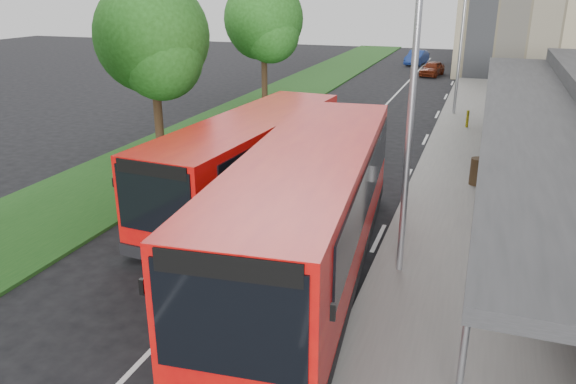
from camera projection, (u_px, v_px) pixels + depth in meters
name	position (u px, v px, depth m)	size (l,w,h in m)	color
ground	(215.00, 283.00, 13.85)	(120.00, 120.00, 0.00)	black
pavement	(486.00, 124.00, 29.68)	(5.00, 80.00, 0.15)	gray
grass_verge	(259.00, 108.00, 33.74)	(5.00, 80.00, 0.10)	#194516
lane_centre_line	(354.00, 139.00, 27.14)	(0.12, 70.00, 0.01)	silver
kerb_dashes	(432.00, 126.00, 29.66)	(0.12, 56.00, 0.01)	silver
tree_mid	(153.00, 44.00, 22.43)	(4.59, 4.59, 7.36)	#382616
tree_far	(264.00, 25.00, 33.04)	(4.66, 4.66, 7.49)	#382616
lamp_post_near	(409.00, 89.00, 12.73)	(1.44, 0.28, 8.00)	#919299
lamp_post_far	(461.00, 30.00, 30.45)	(1.44, 0.28, 8.00)	#919299
bus_main	(309.00, 211.00, 13.84)	(3.99, 11.81, 3.29)	red
bus_second	(250.00, 162.00, 18.42)	(3.38, 10.52, 2.93)	red
litter_bin	(478.00, 171.00, 20.22)	(0.54, 0.54, 0.98)	#332414
bollard	(467.00, 119.00, 28.59)	(0.14, 0.14, 0.87)	#FFE80D
car_near	(432.00, 68.00, 46.34)	(1.41, 3.51, 1.20)	#5A1D0C
car_far	(417.00, 58.00, 53.10)	(1.39, 4.00, 1.32)	navy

